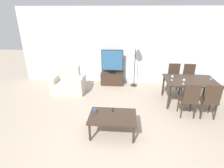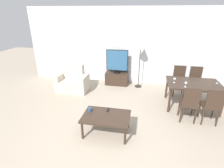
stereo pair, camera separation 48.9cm
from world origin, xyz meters
The scene contains 17 objects.
ground_plane centered at (0.00, 0.00, 0.00)m, with size 18.00×18.00×0.00m, color tan.
wall_back centered at (0.00, 3.68, 1.35)m, with size 7.56×0.06×2.70m.
armchair centered at (-1.73, 2.54, 0.31)m, with size 1.05×0.64×0.87m.
tv_stand centered at (-0.34, 3.39, 0.23)m, with size 0.82×0.45×0.45m.
tv centered at (-0.34, 3.39, 0.88)m, with size 0.78×0.27×0.84m.
coffee_table centered at (-0.10, 0.54, 0.40)m, with size 1.02×0.69×0.45m.
dining_table centered at (2.00, 2.14, 0.65)m, with size 1.41×0.97×0.72m.
dining_chair_near centered at (1.76, 1.35, 0.53)m, with size 0.40×0.40×0.94m.
dining_chair_far centered at (2.25, 2.94, 0.53)m, with size 0.40×0.40×0.94m.
dining_chair_near_right centered at (2.25, 1.35, 0.53)m, with size 0.40×0.40×0.94m.
dining_chair_far_left centered at (1.76, 2.94, 0.53)m, with size 0.40×0.40×0.94m.
floor_lamp centered at (0.46, 3.29, 1.44)m, with size 0.29×0.29×1.69m.
remote_primary centered at (-0.11, 0.76, 0.46)m, with size 0.04×0.15×0.02m.
cup_white_near centered at (-0.49, 0.63, 0.49)m, with size 0.07×0.07×0.09m.
wine_glass_left centered at (1.72, 1.83, 0.83)m, with size 0.07×0.07×0.15m.
wine_glass_center centered at (1.47, 2.08, 0.83)m, with size 0.07×0.07×0.15m.
wine_glass_right centered at (2.61, 2.25, 0.83)m, with size 0.07×0.07×0.15m.
Camera 2 is at (0.65, -2.60, 2.55)m, focal length 28.00 mm.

